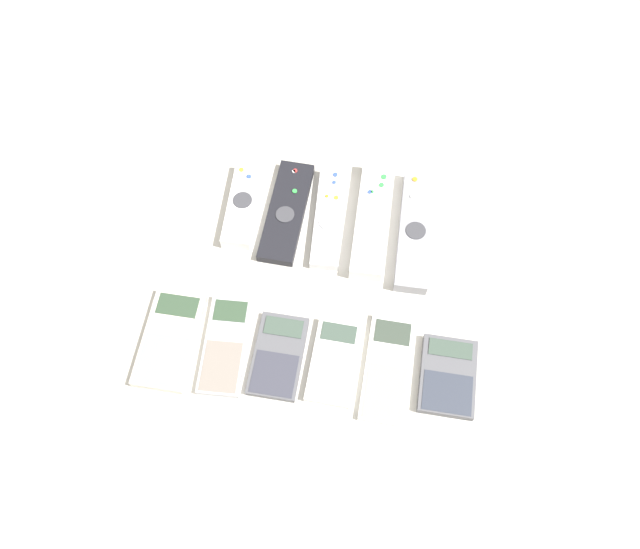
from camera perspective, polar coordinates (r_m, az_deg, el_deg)
ground_plane at (r=0.95m, az=-0.22°, el=-1.82°), size 3.00×3.00×0.00m
remote_0 at (r=1.02m, az=-7.04°, el=6.33°), size 0.05×0.15×0.03m
remote_1 at (r=1.01m, az=-3.07°, el=5.75°), size 0.07×0.19×0.02m
remote_2 at (r=1.00m, az=0.91°, el=5.25°), size 0.05×0.18×0.02m
remote_3 at (r=1.00m, az=4.77°, el=5.11°), size 0.05×0.21×0.03m
remote_4 at (r=1.00m, az=8.69°, el=4.03°), size 0.05×0.21×0.03m
calculator_0 at (r=0.94m, az=-13.55°, el=-5.80°), size 0.08×0.15×0.02m
calculator_1 at (r=0.92m, az=-8.64°, el=-6.38°), size 0.07×0.15×0.01m
calculator_2 at (r=0.91m, az=-3.83°, el=-7.42°), size 0.07×0.13×0.01m
calculator_3 at (r=0.90m, az=1.27°, el=-7.98°), size 0.07×0.13×0.02m
calculator_4 at (r=0.91m, az=6.23°, el=-8.55°), size 0.07×0.16×0.01m
calculator_5 at (r=0.91m, az=11.60°, el=-9.09°), size 0.08×0.12×0.02m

